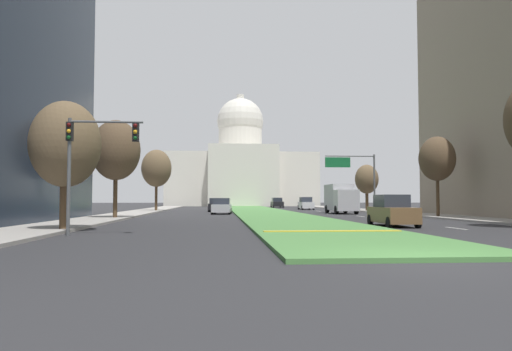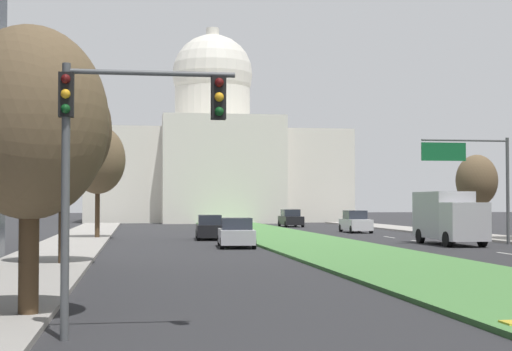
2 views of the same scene
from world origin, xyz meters
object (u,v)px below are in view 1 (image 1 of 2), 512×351
(sedan_far_horizon, at_px, (306,204))
(sedan_lead_stopped, at_px, (392,212))
(sedan_midblock, at_px, (222,207))
(box_truck_delivery, at_px, (341,198))
(street_tree_left_far, at_px, (156,168))
(overhead_guide_sign, at_px, (356,171))
(street_tree_left_mid, at_px, (116,150))
(street_tree_right_far, at_px, (367,179))
(traffic_light_near_left, at_px, (89,150))
(capitol_building, at_px, (240,172))
(street_tree_right_mid, at_px, (437,159))
(sedan_very_far, at_px, (277,203))
(street_tree_left_near, at_px, (65,145))
(sedan_distant, at_px, (216,205))

(sedan_far_horizon, bearing_deg, sedan_lead_stopped, -93.68)
(sedan_midblock, height_order, box_truck_delivery, box_truck_delivery)
(street_tree_left_far, bearing_deg, sedan_lead_stopped, -61.84)
(overhead_guide_sign, relative_size, street_tree_left_far, 0.83)
(sedan_midblock, bearing_deg, sedan_lead_stopped, -66.84)
(street_tree_left_mid, height_order, street_tree_right_far, street_tree_left_mid)
(sedan_lead_stopped, distance_m, sedan_midblock, 25.13)
(traffic_light_near_left, height_order, sedan_midblock, traffic_light_near_left)
(capitol_building, bearing_deg, sedan_far_horizon, -79.75)
(street_tree_right_mid, height_order, sedan_midblock, street_tree_right_mid)
(street_tree_right_far, distance_m, sedan_very_far, 28.26)
(traffic_light_near_left, relative_size, box_truck_delivery, 0.81)
(street_tree_right_mid, relative_size, street_tree_right_far, 1.17)
(overhead_guide_sign, height_order, box_truck_delivery, overhead_guide_sign)
(sedan_midblock, bearing_deg, street_tree_left_far, 127.46)
(sedan_very_far, height_order, box_truck_delivery, box_truck_delivery)
(sedan_midblock, bearing_deg, street_tree_left_near, -106.75)
(overhead_guide_sign, distance_m, sedan_far_horizon, 19.57)
(capitol_building, xyz_separation_m, sedan_distant, (-5.45, -53.50, -7.20))
(traffic_light_near_left, distance_m, sedan_distant, 39.00)
(street_tree_right_mid, bearing_deg, street_tree_left_mid, -178.32)
(street_tree_left_near, xyz_separation_m, street_tree_right_mid, (26.24, 15.13, 0.72))
(street_tree_left_near, bearing_deg, sedan_very_far, 73.64)
(overhead_guide_sign, relative_size, sedan_distant, 1.41)
(traffic_light_near_left, xyz_separation_m, street_tree_right_far, (24.55, 37.76, 0.28))
(street_tree_left_mid, bearing_deg, sedan_lead_stopped, -31.09)
(street_tree_left_mid, height_order, sedan_distant, street_tree_left_mid)
(street_tree_right_mid, height_order, sedan_lead_stopped, street_tree_right_mid)
(street_tree_right_far, xyz_separation_m, sedan_midblock, (-18.47, -8.76, -3.28))
(street_tree_left_near, distance_m, sedan_midblock, 27.74)
(street_tree_left_far, bearing_deg, sedan_far_horizon, 23.21)
(street_tree_right_mid, height_order, sedan_far_horizon, street_tree_right_mid)
(capitol_building, xyz_separation_m, traffic_light_near_left, (-10.90, -91.99, -4.20))
(street_tree_left_far, relative_size, street_tree_right_far, 1.32)
(overhead_guide_sign, bearing_deg, sedan_midblock, -177.51)
(street_tree_right_mid, height_order, street_tree_left_far, street_tree_left_far)
(sedan_distant, bearing_deg, street_tree_right_far, -2.22)
(sedan_distant, distance_m, box_truck_delivery, 16.22)
(box_truck_delivery, bearing_deg, sedan_far_horizon, 90.96)
(street_tree_left_far, bearing_deg, sedan_distant, -9.52)
(sedan_far_horizon, bearing_deg, sedan_very_far, 98.53)
(overhead_guide_sign, bearing_deg, box_truck_delivery, 178.91)
(sedan_far_horizon, height_order, sedan_very_far, sedan_far_horizon)
(sedan_midblock, bearing_deg, capitol_building, 85.63)
(sedan_distant, height_order, sedan_far_horizon, sedan_far_horizon)
(overhead_guide_sign, relative_size, sedan_lead_stopped, 1.43)
(sedan_very_far, bearing_deg, sedan_far_horizon, -81.47)
(street_tree_right_mid, relative_size, street_tree_left_far, 0.88)
(street_tree_right_far, bearing_deg, sedan_midblock, -154.63)
(street_tree_left_near, height_order, box_truck_delivery, street_tree_left_near)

